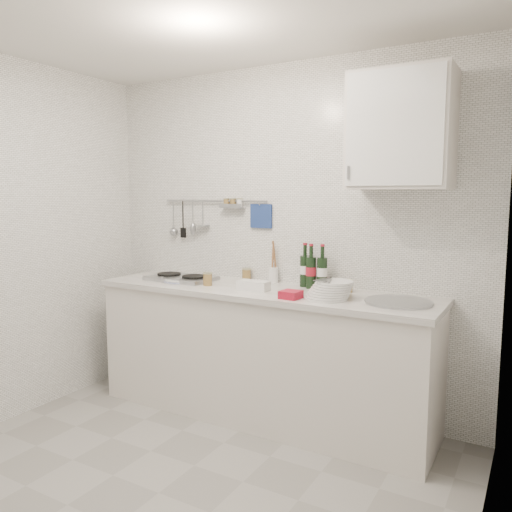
{
  "coord_description": "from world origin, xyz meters",
  "views": [
    {
      "loc": [
        1.68,
        -1.88,
        1.56
      ],
      "look_at": [
        0.08,
        0.9,
        1.17
      ],
      "focal_mm": 35.0,
      "sensor_mm": 36.0,
      "label": 1
    }
  ],
  "objects_px": {
    "wall_cabinet": "(401,131)",
    "wine_bottles": "(313,266)",
    "plate_stack_sink": "(330,290)",
    "utensil_crock": "(273,273)",
    "plate_stack_hob": "(181,280)"
  },
  "relations": [
    {
      "from": "plate_stack_hob",
      "to": "plate_stack_sink",
      "type": "distance_m",
      "value": 1.21
    },
    {
      "from": "wine_bottles",
      "to": "plate_stack_hob",
      "type": "bearing_deg",
      "value": -165.5
    },
    {
      "from": "wine_bottles",
      "to": "utensil_crock",
      "type": "bearing_deg",
      "value": 170.66
    },
    {
      "from": "utensil_crock",
      "to": "wall_cabinet",
      "type": "bearing_deg",
      "value": -7.95
    },
    {
      "from": "plate_stack_sink",
      "to": "wine_bottles",
      "type": "xyz_separation_m",
      "value": [
        -0.24,
        0.29,
        0.1
      ]
    },
    {
      "from": "plate_stack_sink",
      "to": "plate_stack_hob",
      "type": "bearing_deg",
      "value": 178.26
    },
    {
      "from": "plate_stack_sink",
      "to": "utensil_crock",
      "type": "distance_m",
      "value": 0.68
    },
    {
      "from": "plate_stack_hob",
      "to": "wine_bottles",
      "type": "distance_m",
      "value": 1.01
    },
    {
      "from": "plate_stack_hob",
      "to": "plate_stack_sink",
      "type": "relative_size",
      "value": 0.86
    },
    {
      "from": "plate_stack_hob",
      "to": "wine_bottles",
      "type": "xyz_separation_m",
      "value": [
        0.96,
        0.25,
        0.14
      ]
    },
    {
      "from": "plate_stack_hob",
      "to": "utensil_crock",
      "type": "xyz_separation_m",
      "value": [
        0.62,
        0.31,
        0.06
      ]
    },
    {
      "from": "wall_cabinet",
      "to": "wine_bottles",
      "type": "height_order",
      "value": "wall_cabinet"
    },
    {
      "from": "wall_cabinet",
      "to": "plate_stack_hob",
      "type": "height_order",
      "value": "wall_cabinet"
    },
    {
      "from": "wall_cabinet",
      "to": "utensil_crock",
      "type": "distance_m",
      "value": 1.34
    },
    {
      "from": "plate_stack_hob",
      "to": "utensil_crock",
      "type": "bearing_deg",
      "value": 26.04
    }
  ]
}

